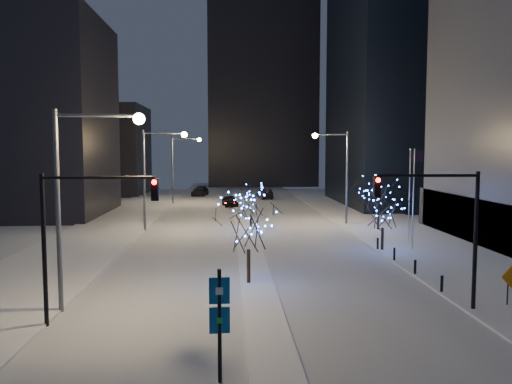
{
  "coord_description": "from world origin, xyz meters",
  "views": [
    {
      "loc": [
        -1.67,
        -22.67,
        8.04
      ],
      "look_at": [
        0.32,
        13.31,
        5.0
      ],
      "focal_mm": 35.0,
      "sensor_mm": 36.0,
      "label": 1
    }
  ],
  "objects": [
    {
      "name": "street_lamp_w_mid",
      "position": [
        -8.94,
        27.0,
        6.5
      ],
      "size": [
        4.4,
        0.56,
        10.0
      ],
      "color": "#595E66",
      "rests_on": "ground"
    },
    {
      "name": "flagpoles",
      "position": [
        13.37,
        17.25,
        4.8
      ],
      "size": [
        1.35,
        2.6,
        8.0
      ],
      "color": "silver",
      "rests_on": "east_sidewalk"
    },
    {
      "name": "car_near",
      "position": [
        -1.5,
        48.16,
        0.79
      ],
      "size": [
        2.58,
        4.88,
        1.58
      ],
      "primitive_type": "imported",
      "rotation": [
        0.0,
        0.0,
        0.16
      ],
      "color": "black",
      "rests_on": "ground"
    },
    {
      "name": "east_sidewalk",
      "position": [
        15.0,
        20.0,
        0.07
      ],
      "size": [
        10.0,
        90.0,
        0.15
      ],
      "primitive_type": "cube",
      "color": "silver",
      "rests_on": "ground"
    },
    {
      "name": "holiday_tree_plaza_near",
      "position": [
        10.5,
        15.8,
        3.42
      ],
      "size": [
        5.35,
        5.35,
        5.11
      ],
      "color": "black",
      "rests_on": "east_sidewalk"
    },
    {
      "name": "west_sidewalk",
      "position": [
        -14.0,
        20.0,
        0.07
      ],
      "size": [
        8.0,
        90.0,
        0.15
      ],
      "primitive_type": "cube",
      "color": "silver",
      "rests_on": "ground"
    },
    {
      "name": "traffic_signal_west",
      "position": [
        -8.44,
        -0.0,
        4.76
      ],
      "size": [
        5.26,
        0.43,
        7.0
      ],
      "color": "black",
      "rests_on": "ground"
    },
    {
      "name": "bollards",
      "position": [
        10.2,
        10.0,
        0.6
      ],
      "size": [
        0.16,
        12.16,
        0.9
      ],
      "color": "black",
      "rests_on": "east_sidewalk"
    },
    {
      "name": "holiday_tree_median_near",
      "position": [
        -0.5,
        6.49,
        3.63
      ],
      "size": [
        4.67,
        4.67,
        5.27
      ],
      "color": "black",
      "rests_on": "median"
    },
    {
      "name": "construction_sign",
      "position": [
        12.76,
        1.48,
        1.41
      ],
      "size": [
        1.27,
        0.2,
        2.1
      ],
      "rotation": [
        0.0,
        0.0,
        0.13
      ],
      "color": "black",
      "rests_on": "east_sidewalk"
    },
    {
      "name": "road",
      "position": [
        0.0,
        35.0,
        0.01
      ],
      "size": [
        20.0,
        130.0,
        0.02
      ],
      "primitive_type": "cube",
      "color": "silver",
      "rests_on": "ground"
    },
    {
      "name": "car_far",
      "position": [
        -6.69,
        65.29,
        0.82
      ],
      "size": [
        3.14,
        5.92,
        1.63
      ],
      "primitive_type": "imported",
      "rotation": [
        0.0,
        0.0,
        -0.16
      ],
      "color": "black",
      "rests_on": "ground"
    },
    {
      "name": "filler_west_near",
      "position": [
        -28.0,
        40.0,
        12.0
      ],
      "size": [
        22.0,
        18.0,
        24.0
      ],
      "primitive_type": "cube",
      "color": "black",
      "rests_on": "ground"
    },
    {
      "name": "ground",
      "position": [
        0.0,
        0.0,
        0.0
      ],
      "size": [
        160.0,
        160.0,
        0.0
      ],
      "primitive_type": "plane",
      "color": "silver",
      "rests_on": "ground"
    },
    {
      "name": "street_lamp_east",
      "position": [
        10.08,
        30.0,
        6.45
      ],
      "size": [
        3.9,
        0.56,
        10.0
      ],
      "color": "#595E66",
      "rests_on": "ground"
    },
    {
      "name": "median",
      "position": [
        0.0,
        30.0,
        0.07
      ],
      "size": [
        2.0,
        80.0,
        0.15
      ],
      "primitive_type": "cube",
      "color": "silver",
      "rests_on": "ground"
    },
    {
      "name": "wayfinding_sign",
      "position": [
        -2.0,
        -6.0,
        2.46
      ],
      "size": [
        0.71,
        0.14,
        4.01
      ],
      "rotation": [
        0.0,
        0.0,
        0.05
      ],
      "color": "black",
      "rests_on": "ground"
    },
    {
      "name": "holiday_tree_median_far",
      "position": [
        0.5,
        26.2,
        2.9
      ],
      "size": [
        3.78,
        3.78,
        4.39
      ],
      "color": "black",
      "rests_on": "median"
    },
    {
      "name": "street_lamp_w_near",
      "position": [
        -8.94,
        2.0,
        6.5
      ],
      "size": [
        4.4,
        0.56,
        10.0
      ],
      "color": "#595E66",
      "rests_on": "ground"
    },
    {
      "name": "car_mid",
      "position": [
        4.31,
        59.27,
        0.81
      ],
      "size": [
        2.49,
        5.15,
        1.63
      ],
      "primitive_type": "imported",
      "rotation": [
        0.0,
        0.0,
        3.3
      ],
      "color": "black",
      "rests_on": "ground"
    },
    {
      "name": "holiday_tree_plaza_far",
      "position": [
        13.21,
        25.82,
        3.55
      ],
      "size": [
        5.11,
        5.11,
        5.29
      ],
      "color": "black",
      "rests_on": "east_sidewalk"
    },
    {
      "name": "filler_west_far",
      "position": [
        -26.0,
        70.0,
        8.0
      ],
      "size": [
        18.0,
        16.0,
        16.0
      ],
      "primitive_type": "cube",
      "color": "black",
      "rests_on": "ground"
    },
    {
      "name": "street_lamp_w_far",
      "position": [
        -8.94,
        52.0,
        6.5
      ],
      "size": [
        4.4,
        0.56,
        10.0
      ],
      "color": "#595E66",
      "rests_on": "ground"
    },
    {
      "name": "horizon_block",
      "position": [
        6.0,
        92.0,
        21.0
      ],
      "size": [
        24.0,
        14.0,
        42.0
      ],
      "primitive_type": "cube",
      "color": "black",
      "rests_on": "ground"
    },
    {
      "name": "traffic_signal_east",
      "position": [
        8.94,
        1.0,
        4.76
      ],
      "size": [
        5.26,
        0.43,
        7.0
      ],
      "color": "black",
      "rests_on": "ground"
    }
  ]
}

